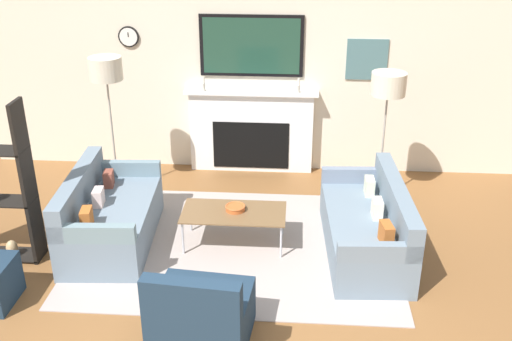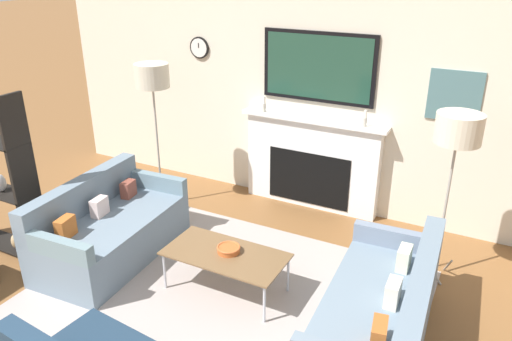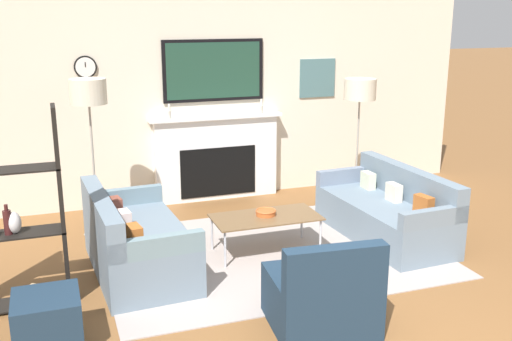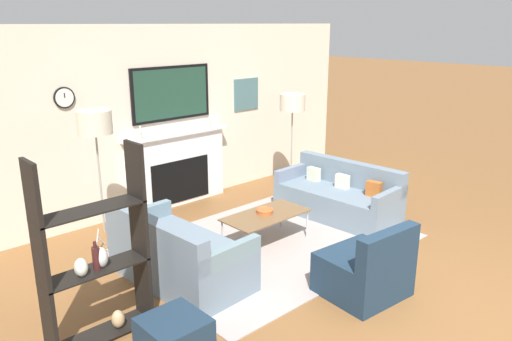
# 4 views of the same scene
# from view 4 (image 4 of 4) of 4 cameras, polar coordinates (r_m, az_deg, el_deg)

# --- Properties ---
(ground_plane) EXTENTS (60.00, 60.00, 0.00)m
(ground_plane) POSITION_cam_4_polar(r_m,az_deg,el_deg) (5.24, 20.95, -15.90)
(ground_plane) COLOR brown
(fireplace_wall) EXTENTS (7.31, 0.28, 2.70)m
(fireplace_wall) POSITION_cam_4_polar(r_m,az_deg,el_deg) (7.66, -9.56, 5.05)
(fireplace_wall) COLOR beige
(fireplace_wall) RESTS_ON ground_plane
(area_rug) EXTENTS (3.41, 2.51, 0.01)m
(area_rug) POSITION_cam_4_polar(r_m,az_deg,el_deg) (6.45, 1.58, -8.32)
(area_rug) COLOR #A29690
(area_rug) RESTS_ON ground_plane
(couch_left) EXTENTS (0.93, 1.65, 0.81)m
(couch_left) POSITION_cam_4_polar(r_m,az_deg,el_deg) (5.53, -8.93, -9.66)
(couch_left) COLOR slate
(couch_left) RESTS_ON ground_plane
(couch_right) EXTENTS (0.87, 1.80, 0.78)m
(couch_right) POSITION_cam_4_polar(r_m,az_deg,el_deg) (7.33, 9.44, -3.10)
(couch_right) COLOR slate
(couch_right) RESTS_ON ground_plane
(armchair) EXTENTS (0.86, 0.80, 0.80)m
(armchair) POSITION_cam_4_polar(r_m,az_deg,el_deg) (5.34, 12.43, -11.10)
(armchair) COLOR #1B2F42
(armchair) RESTS_ON ground_plane
(coffee_table) EXTENTS (1.11, 0.56, 0.40)m
(coffee_table) POSITION_cam_4_polar(r_m,az_deg,el_deg) (6.31, 1.15, -5.23)
(coffee_table) COLOR brown
(coffee_table) RESTS_ON ground_plane
(decorative_bowl) EXTENTS (0.22, 0.22, 0.06)m
(decorative_bowl) POSITION_cam_4_polar(r_m,az_deg,el_deg) (6.32, 1.00, -4.64)
(decorative_bowl) COLOR #BE5A29
(decorative_bowl) RESTS_ON coffee_table
(floor_lamp_left) EXTENTS (0.39, 0.39, 1.77)m
(floor_lamp_left) POSITION_cam_4_polar(r_m,az_deg,el_deg) (5.99, -17.94, 5.02)
(floor_lamp_left) COLOR #9E998E
(floor_lamp_left) RESTS_ON ground_plane
(floor_lamp_right) EXTENTS (0.40, 0.40, 1.65)m
(floor_lamp_right) POSITION_cam_4_polar(r_m,az_deg,el_deg) (7.96, 4.19, 7.63)
(floor_lamp_right) COLOR #9E998E
(floor_lamp_right) RESTS_ON ground_plane
(shelf_unit) EXTENTS (0.92, 0.28, 1.73)m
(shelf_unit) POSITION_cam_4_polar(r_m,az_deg,el_deg) (4.56, -17.88, -9.55)
(shelf_unit) COLOR black
(shelf_unit) RESTS_ON ground_plane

